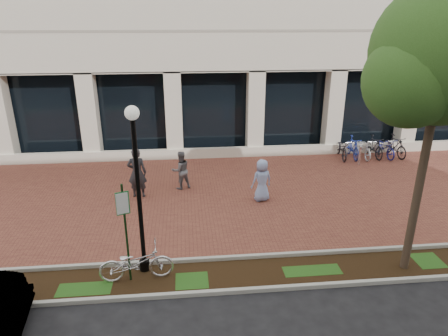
{
  "coord_description": "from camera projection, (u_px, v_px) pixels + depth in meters",
  "views": [
    {
      "loc": [
        -1.48,
        -14.31,
        6.6
      ],
      "look_at": [
        -0.12,
        -0.8,
        1.44
      ],
      "focal_mm": 32.0,
      "sensor_mm": 36.0,
      "label": 1
    }
  ],
  "objects": [
    {
      "name": "pedestrian_left",
      "position": [
        137.0,
        173.0,
        15.29
      ],
      "size": [
        0.75,
        0.52,
        1.99
      ],
      "primitive_type": "imported",
      "rotation": [
        0.0,
        0.0,
        3.09
      ],
      "color": "#28292D",
      "rests_on": "ground"
    },
    {
      "name": "brick_plaza",
      "position": [
        225.0,
        195.0,
        15.79
      ],
      "size": [
        40.0,
        9.0,
        0.01
      ],
      "primitive_type": "cube",
      "color": "brown",
      "rests_on": "ground"
    },
    {
      "name": "pedestrian_right",
      "position": [
        262.0,
        180.0,
        15.03
      ],
      "size": [
        0.92,
        0.73,
        1.65
      ],
      "primitive_type": "imported",
      "rotation": [
        0.0,
        0.0,
        3.44
      ],
      "color": "#8A9ECD",
      "rests_on": "ground"
    },
    {
      "name": "curb_plaza_side",
      "position": [
        241.0,
        257.0,
        11.58
      ],
      "size": [
        40.0,
        0.12,
        0.12
      ],
      "primitive_type": "cube",
      "color": "#A5A69C",
      "rests_on": "ground"
    },
    {
      "name": "parking_sign",
      "position": [
        125.0,
        222.0,
        10.05
      ],
      "size": [
        0.34,
        0.07,
        2.79
      ],
      "rotation": [
        0.0,
        0.0,
        0.36
      ],
      "color": "#133615",
      "rests_on": "ground"
    },
    {
      "name": "bollard",
      "position": [
        360.0,
        155.0,
        18.75
      ],
      "size": [
        0.12,
        0.12,
        1.0
      ],
      "color": "silver",
      "rests_on": "ground"
    },
    {
      "name": "street_tree",
      "position": [
        444.0,
        62.0,
        9.26
      ],
      "size": [
        4.05,
        3.38,
        7.53
      ],
      "color": "#4B392B",
      "rests_on": "ground"
    },
    {
      "name": "curb_street_side",
      "position": [
        249.0,
        290.0,
        10.19
      ],
      "size": [
        40.0,
        0.12,
        0.12
      ],
      "primitive_type": "cube",
      "color": "#A5A69C",
      "rests_on": "ground"
    },
    {
      "name": "planting_strip",
      "position": [
        245.0,
        274.0,
        10.91
      ],
      "size": [
        40.0,
        1.5,
        0.01
      ],
      "primitive_type": "cube",
      "color": "black",
      "rests_on": "ground"
    },
    {
      "name": "lamppost",
      "position": [
        138.0,
        184.0,
        10.19
      ],
      "size": [
        0.36,
        0.36,
        4.63
      ],
      "color": "black",
      "rests_on": "ground"
    },
    {
      "name": "pedestrian_mid",
      "position": [
        181.0,
        170.0,
        16.11
      ],
      "size": [
        0.94,
        0.84,
        1.59
      ],
      "primitive_type": "imported",
      "rotation": [
        0.0,
        0.0,
        3.52
      ],
      "color": "slate",
      "rests_on": "ground"
    },
    {
      "name": "locked_bicycle",
      "position": [
        136.0,
        263.0,
        10.54
      ],
      "size": [
        2.01,
        0.85,
        1.03
      ],
      "primitive_type": "imported",
      "rotation": [
        0.0,
        0.0,
        1.66
      ],
      "color": "silver",
      "rests_on": "ground"
    },
    {
      "name": "bike_rack_cluster",
      "position": [
        368.0,
        147.0,
        19.85
      ],
      "size": [
        3.56,
        1.92,
        1.08
      ],
      "rotation": [
        0.0,
        0.0,
        -0.01
      ],
      "color": "black",
      "rests_on": "ground"
    },
    {
      "name": "ground",
      "position": [
        225.0,
        195.0,
        15.79
      ],
      "size": [
        120.0,
        120.0,
        0.0
      ],
      "primitive_type": "plane",
      "color": "black",
      "rests_on": "ground"
    }
  ]
}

